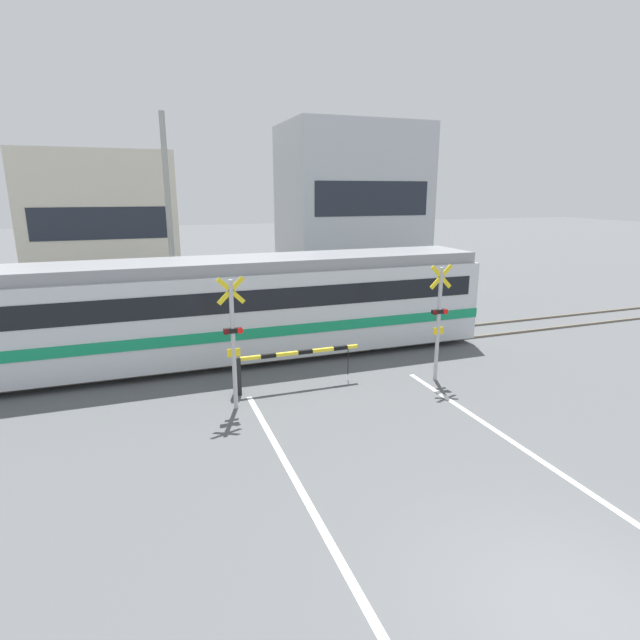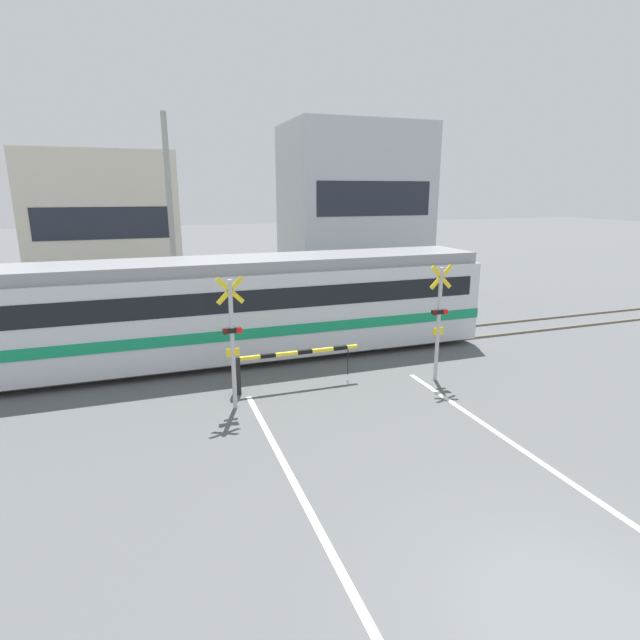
{
  "view_description": "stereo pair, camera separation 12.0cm",
  "coord_description": "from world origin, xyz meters",
  "px_view_note": "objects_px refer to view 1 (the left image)",
  "views": [
    {
      "loc": [
        -4.85,
        -3.82,
        5.3
      ],
      "look_at": [
        0.0,
        9.64,
        1.6
      ],
      "focal_mm": 28.0,
      "sensor_mm": 36.0,
      "label": 1
    },
    {
      "loc": [
        -4.73,
        -3.86,
        5.3
      ],
      "look_at": [
        0.0,
        9.64,
        1.6
      ],
      "focal_mm": 28.0,
      "sensor_mm": 36.0,
      "label": 2
    }
  ],
  "objects_px": {
    "crossing_barrier_far": "(320,308)",
    "crossing_signal_right": "(439,318)",
    "commuter_train": "(186,310)",
    "crossing_signal_left": "(233,338)",
    "crossing_barrier_near": "(270,364)"
  },
  "relations": [
    {
      "from": "crossing_barrier_far",
      "to": "crossing_signal_right",
      "type": "bearing_deg",
      "value": -80.66
    },
    {
      "from": "crossing_signal_right",
      "to": "crossing_barrier_far",
      "type": "bearing_deg",
      "value": 99.34
    },
    {
      "from": "commuter_train",
      "to": "crossing_signal_left",
      "type": "bearing_deg",
      "value": -78.75
    },
    {
      "from": "commuter_train",
      "to": "crossing_signal_right",
      "type": "height_order",
      "value": "crossing_signal_right"
    },
    {
      "from": "crossing_barrier_far",
      "to": "crossing_signal_right",
      "type": "relative_size",
      "value": 1.07
    },
    {
      "from": "commuter_train",
      "to": "crossing_barrier_near",
      "type": "xyz_separation_m",
      "value": [
        1.88,
        -2.99,
        -0.99
      ]
    },
    {
      "from": "commuter_train",
      "to": "crossing_barrier_far",
      "type": "relative_size",
      "value": 5.44
    },
    {
      "from": "crossing_signal_left",
      "to": "commuter_train",
      "type": "bearing_deg",
      "value": 101.25
    },
    {
      "from": "crossing_signal_left",
      "to": "crossing_barrier_near",
      "type": "bearing_deg",
      "value": 37.86
    },
    {
      "from": "commuter_train",
      "to": "crossing_barrier_far",
      "type": "distance_m",
      "value": 6.26
    },
    {
      "from": "crossing_signal_left",
      "to": "crossing_barrier_far",
      "type": "bearing_deg",
      "value": 55.33
    },
    {
      "from": "crossing_barrier_far",
      "to": "crossing_signal_right",
      "type": "xyz_separation_m",
      "value": [
        1.11,
        -6.77,
        1.1
      ]
    },
    {
      "from": "crossing_barrier_far",
      "to": "crossing_signal_left",
      "type": "height_order",
      "value": "crossing_signal_left"
    },
    {
      "from": "crossing_barrier_near",
      "to": "crossing_signal_right",
      "type": "height_order",
      "value": "crossing_signal_right"
    },
    {
      "from": "crossing_barrier_far",
      "to": "crossing_signal_left",
      "type": "relative_size",
      "value": 1.07
    }
  ]
}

